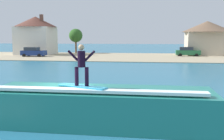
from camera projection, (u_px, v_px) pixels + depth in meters
The scene contains 10 objects.
ground_plane at pixel (68, 120), 12.36m from camera, with size 260.00×260.00×0.00m, color #266A8A.
wave_crest at pixel (101, 106), 11.65m from camera, with size 9.64×2.83×1.75m.
surfboard at pixel (82, 86), 11.09m from camera, with size 2.21×1.19×0.06m.
surfer at pixel (82, 63), 10.96m from camera, with size 1.17×0.32×1.72m.
shoreline_bank at pixel (130, 57), 50.53m from camera, with size 120.00×21.24×0.09m.
car_near_shore at pixel (33, 52), 50.60m from camera, with size 4.56×2.26×1.86m.
car_far_shore at pixel (187, 52), 51.62m from camera, with size 4.60×2.05×1.86m.
house_with_chimney at pixel (36, 34), 56.47m from camera, with size 8.91×8.91×8.36m.
house_gabled_white at pixel (207, 35), 54.57m from camera, with size 10.22×10.22×7.00m.
tree_tall_bare at pixel (76, 36), 60.54m from camera, with size 3.06×3.06×5.61m.
Camera 1 is at (3.73, -11.56, 3.84)m, focal length 42.81 mm.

